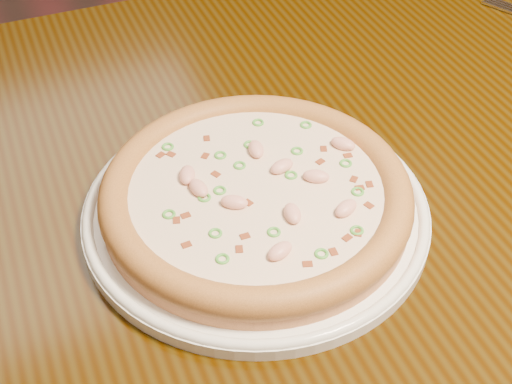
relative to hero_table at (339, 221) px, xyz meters
name	(u,v)px	position (x,y,z in m)	size (l,w,h in m)	color
hero_table	(339,221)	(0.00, 0.00, 0.00)	(1.20, 0.80, 0.75)	black
plate	(256,209)	(-0.12, -0.05, 0.11)	(0.31, 0.31, 0.02)	white
pizza	(256,194)	(-0.12, -0.05, 0.13)	(0.28, 0.28, 0.03)	tan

